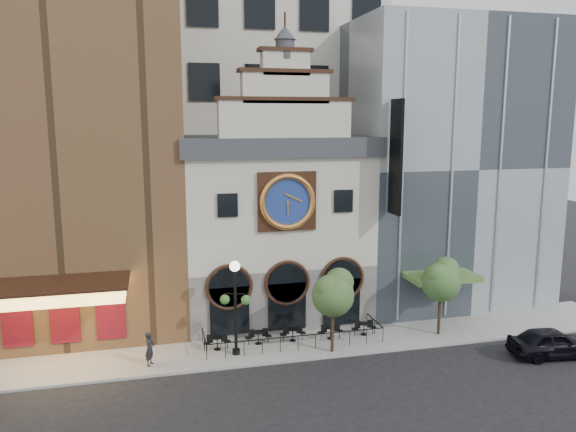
% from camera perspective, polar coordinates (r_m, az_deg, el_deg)
% --- Properties ---
extents(ground, '(120.00, 120.00, 0.00)m').
position_cam_1_polar(ground, '(32.60, 1.59, -14.56)').
color(ground, black).
rests_on(ground, ground).
extents(sidewalk, '(44.00, 5.00, 0.15)m').
position_cam_1_polar(sidewalk, '(34.78, 0.47, -12.80)').
color(sidewalk, gray).
rests_on(sidewalk, ground).
extents(clock_building, '(12.60, 8.78, 18.65)m').
position_cam_1_polar(clock_building, '(37.88, -1.51, -0.45)').
color(clock_building, '#605E5B').
rests_on(clock_building, ground).
extents(theater_building, '(14.00, 15.60, 25.00)m').
position_cam_1_polar(theater_building, '(38.88, -21.53, 7.91)').
color(theater_building, brown).
rests_on(theater_building, ground).
extents(retail_building, '(14.00, 14.40, 20.00)m').
position_cam_1_polar(retail_building, '(44.02, 14.66, 5.21)').
color(retail_building, gray).
rests_on(retail_building, ground).
extents(office_tower, '(20.00, 16.00, 40.00)m').
position_cam_1_polar(office_tower, '(49.66, -4.75, 17.39)').
color(office_tower, beige).
rests_on(office_tower, ground).
extents(cafe_railing, '(10.60, 2.60, 0.90)m').
position_cam_1_polar(cafe_railing, '(34.58, 0.47, -11.99)').
color(cafe_railing, black).
rests_on(cafe_railing, sidewalk).
extents(bistro_0, '(1.58, 0.68, 0.90)m').
position_cam_1_polar(bistro_0, '(33.80, -7.21, -12.59)').
color(bistro_0, black).
rests_on(bistro_0, sidewalk).
extents(bistro_1, '(1.58, 0.68, 0.90)m').
position_cam_1_polar(bistro_1, '(34.36, -3.03, -12.13)').
color(bistro_1, black).
rests_on(bistro_1, sidewalk).
extents(bistro_2, '(1.58, 0.68, 0.90)m').
position_cam_1_polar(bistro_2, '(34.77, 0.49, -11.84)').
color(bistro_2, black).
rests_on(bistro_2, sidewalk).
extents(bistro_3, '(1.58, 0.68, 0.90)m').
position_cam_1_polar(bistro_3, '(35.15, 4.33, -11.63)').
color(bistro_3, black).
rests_on(bistro_3, sidewalk).
extents(bistro_4, '(1.58, 0.68, 0.90)m').
position_cam_1_polar(bistro_4, '(35.96, 7.71, -11.18)').
color(bistro_4, black).
rests_on(bistro_4, sidewalk).
extents(car_right, '(5.19, 2.59, 1.70)m').
position_cam_1_polar(car_right, '(36.19, 25.31, -11.54)').
color(car_right, black).
rests_on(car_right, ground).
extents(pedestrian, '(0.70, 0.82, 1.90)m').
position_cam_1_polar(pedestrian, '(32.34, -13.88, -12.94)').
color(pedestrian, black).
rests_on(pedestrian, sidewalk).
extents(lamppost, '(1.70, 0.93, 5.50)m').
position_cam_1_polar(lamppost, '(32.07, -5.38, -8.21)').
color(lamppost, black).
rests_on(lamppost, sidewalk).
extents(tree_left, '(2.54, 2.44, 4.88)m').
position_cam_1_polar(tree_left, '(32.38, 4.64, -7.69)').
color(tree_left, '#382619').
rests_on(tree_left, sidewalk).
extents(tree_right, '(2.52, 2.43, 4.86)m').
position_cam_1_polar(tree_right, '(36.11, 15.31, -6.18)').
color(tree_right, '#382619').
rests_on(tree_right, sidewalk).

